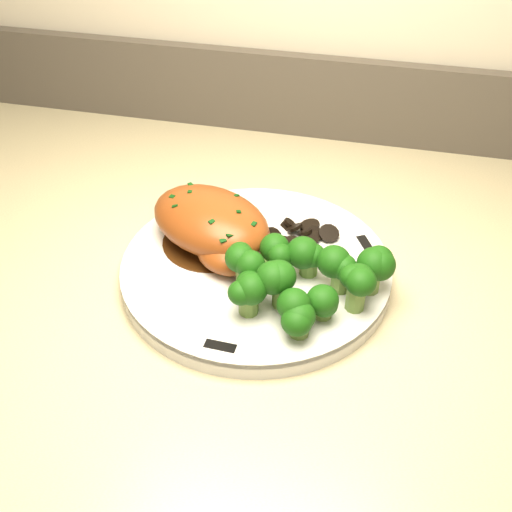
# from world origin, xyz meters

# --- Properties ---
(plate) EXTENTS (0.33, 0.33, 0.02)m
(plate) POSITION_xyz_m (-0.23, 1.65, 0.95)
(plate) COLOR silver
(plate) RESTS_ON counter
(rim_accent_0) EXTENTS (0.02, 0.03, 0.00)m
(rim_accent_0) POSITION_xyz_m (-0.11, 1.71, 0.96)
(rim_accent_0) COLOR black
(rim_accent_0) RESTS_ON plate
(rim_accent_1) EXTENTS (0.03, 0.03, 0.00)m
(rim_accent_1) POSITION_xyz_m (-0.33, 1.72, 0.96)
(rim_accent_1) COLOR black
(rim_accent_1) RESTS_ON plate
(rim_accent_2) EXTENTS (0.03, 0.01, 0.00)m
(rim_accent_2) POSITION_xyz_m (-0.23, 1.52, 0.96)
(rim_accent_2) COLOR black
(rim_accent_2) RESTS_ON plate
(gravy_pool) EXTENTS (0.11, 0.11, 0.00)m
(gravy_pool) POSITION_xyz_m (-0.28, 1.68, 0.96)
(gravy_pool) COLOR #361C09
(gravy_pool) RESTS_ON plate
(chicken_breast) EXTENTS (0.18, 0.16, 0.06)m
(chicken_breast) POSITION_xyz_m (-0.28, 1.67, 0.99)
(chicken_breast) COLOR #97471A
(chicken_breast) RESTS_ON plate
(mushroom_pile) EXTENTS (0.09, 0.07, 0.02)m
(mushroom_pile) POSITION_xyz_m (-0.18, 1.70, 0.97)
(mushroom_pile) COLOR black
(mushroom_pile) RESTS_ON plate
(broccoli_florets) EXTENTS (0.16, 0.12, 0.05)m
(broccoli_florets) POSITION_xyz_m (-0.16, 1.61, 0.99)
(broccoli_florets) COLOR olive
(broccoli_florets) RESTS_ON plate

